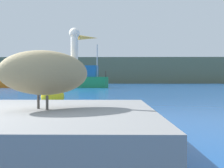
{
  "coord_description": "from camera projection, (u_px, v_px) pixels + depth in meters",
  "views": [
    {
      "loc": [
        2.19,
        -2.59,
        0.88
      ],
      "look_at": [
        1.9,
        18.94,
        0.6
      ],
      "focal_mm": 43.59,
      "sensor_mm": 36.0,
      "label": 1
    }
  ],
  "objects": [
    {
      "name": "hillside_backdrop",
      "position": [
        109.0,
        71.0,
        83.21
      ],
      "size": [
        140.0,
        12.39,
        7.55
      ],
      "primitive_type": "cube",
      "color": "#5B664C",
      "rests_on": "ground"
    },
    {
      "name": "pier_dock",
      "position": [
        47.0,
        133.0,
        3.08
      ],
      "size": [
        2.41,
        2.91,
        0.56
      ],
      "primitive_type": "cube",
      "color": "gray",
      "rests_on": "ground"
    },
    {
      "name": "pelican",
      "position": [
        48.0,
        72.0,
        3.08
      ],
      "size": [
        1.14,
        1.19,
        0.97
      ],
      "rotation": [
        0.0,
        0.0,
        0.82
      ],
      "color": "#948561",
      "rests_on": "pier_dock"
    },
    {
      "name": "fishing_boat_green",
      "position": [
        84.0,
        80.0,
        33.16
      ],
      "size": [
        6.18,
        2.9,
        5.25
      ],
      "rotation": [
        0.0,
        0.0,
        -0.23
      ],
      "color": "#1E8C4C",
      "rests_on": "ground"
    },
    {
      "name": "mooring_buoy",
      "position": [
        53.0,
        97.0,
        8.54
      ],
      "size": [
        0.73,
        0.73,
        0.73
      ],
      "primitive_type": "sphere",
      "color": "yellow",
      "rests_on": "ground"
    }
  ]
}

